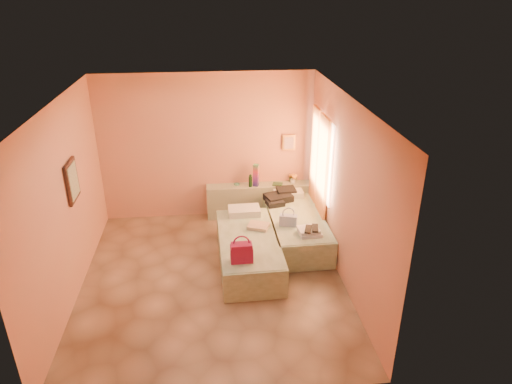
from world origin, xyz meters
The scene contains 16 objects.
ground centered at (0.00, 0.00, 0.00)m, with size 4.50×4.50×0.00m, color tan.
room_walls centered at (0.21, 0.57, 1.79)m, with size 4.02×4.51×2.81m.
headboard_ledge centered at (0.98, 2.10, 0.33)m, with size 2.05×0.30×0.65m, color gray.
bed_left centered at (0.60, 0.40, 0.25)m, with size 0.90×2.00×0.50m, color #B5CAA3.
bed_right centered at (1.50, 1.05, 0.25)m, with size 0.90×2.00×0.50m, color #B5CAA3.
water_bottle centered at (0.79, 2.03, 0.77)m, with size 0.07×0.07×0.24m, color #13351C.
rainbow_box centered at (0.90, 2.06, 0.87)m, with size 0.10×0.10×0.44m, color maroon.
small_dish centered at (0.54, 2.15, 0.66)m, with size 0.11×0.11×0.03m, color #559C7C.
green_book centered at (1.32, 2.05, 0.67)m, with size 0.19×0.13×0.03m, color #26482A.
flower_vase centered at (1.64, 2.12, 0.76)m, with size 0.18×0.18×0.23m, color silver.
magenta_handbag centered at (0.43, -0.28, 0.65)m, with size 0.32×0.18×0.30m, color maroon.
khaki_garment centered at (0.79, 0.68, 0.53)m, with size 0.34×0.27×0.06m, color tan.
clothes_pile centered at (1.33, 1.67, 0.58)m, with size 0.53×0.53×0.16m, color black.
blue_handbag centered at (1.30, 0.71, 0.59)m, with size 0.29×0.12×0.19m, color #3D5B93.
towel_stack centered at (1.60, 0.37, 0.55)m, with size 0.35×0.30×0.10m, color silver.
sandal_pair centered at (1.62, 0.34, 0.61)m, with size 0.19×0.26×0.03m, color black.
Camera 1 is at (0.02, -5.93, 4.23)m, focal length 32.00 mm.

